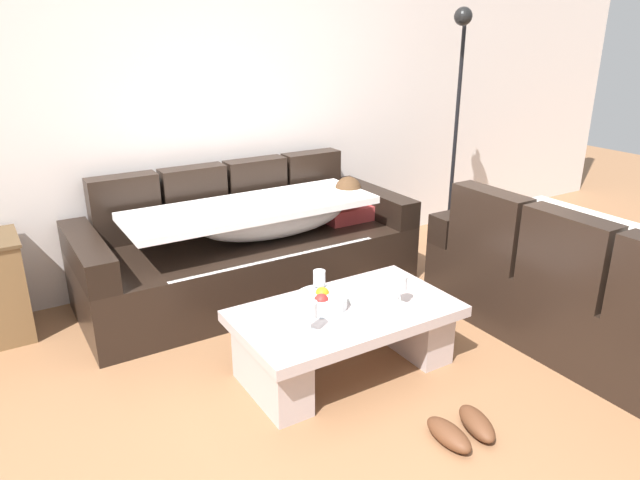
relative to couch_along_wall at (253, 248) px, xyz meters
name	(u,v)px	position (x,y,z in m)	size (l,w,h in m)	color
ground_plane	(382,412)	(-0.07, -1.62, -0.33)	(14.00, 14.00, 0.00)	#8E613F
back_wall	(206,95)	(-0.07, 0.53, 1.02)	(9.00, 0.10, 2.70)	silver
couch_along_wall	(253,248)	(0.00, 0.00, 0.00)	(2.32, 0.92, 0.88)	black
couch_near_window	(601,294)	(1.41, -1.76, 0.00)	(0.92, 2.03, 0.88)	black
coffee_table	(345,332)	(-0.02, -1.21, -0.09)	(1.20, 0.68, 0.38)	#BEADAB
fruit_bowl	(322,300)	(-0.12, -1.12, 0.09)	(0.28, 0.28, 0.10)	silver
wine_glass_near_left	(310,311)	(-0.31, -1.32, 0.16)	(0.07, 0.07, 0.17)	silver
wine_glass_near_right	(401,285)	(0.27, -1.31, 0.16)	(0.07, 0.07, 0.17)	silver
wine_glass_far_back	(320,279)	(-0.07, -1.02, 0.16)	(0.07, 0.07, 0.17)	silver
open_magazine	(374,300)	(0.17, -1.21, 0.05)	(0.28, 0.21, 0.01)	white
floor_lamp	(456,116)	(1.88, 0.01, 0.78)	(0.33, 0.31, 1.95)	black
pair_of_shoes	(463,429)	(0.13, -1.97, -0.29)	(0.33, 0.29, 0.09)	#59331E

